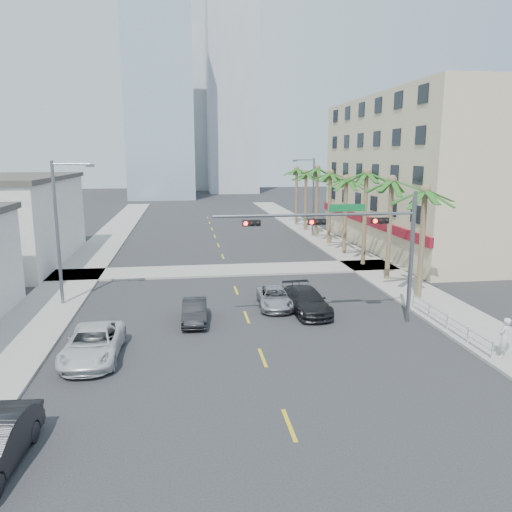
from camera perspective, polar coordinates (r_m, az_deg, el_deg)
The scene contains 25 objects.
ground at distance 20.26m, azimuth 2.59°, elevation -15.93°, with size 260.00×260.00×0.00m, color #262628.
sidewalk_right at distance 41.74m, azimuth 13.74°, elevation -1.67°, with size 4.00×120.00×0.15m, color gray.
sidewalk_left at distance 39.71m, azimuth -20.43°, elevation -2.74°, with size 4.00×120.00×0.15m, color gray.
sidewalk_cross at distance 40.87m, azimuth -3.16°, elevation -1.63°, with size 80.00×4.00×0.15m, color gray.
building_right at distance 54.05m, azimuth 20.12°, elevation 8.84°, with size 15.25×28.00×15.00m.
tower_far_left at distance 113.71m, azimuth -11.01°, elevation 18.67°, with size 14.00×14.00×48.00m, color #99B2C6.
tower_far_right at distance 129.93m, azimuth -2.78°, elevation 20.60°, with size 12.00×12.00×60.00m, color #ADADB2.
tower_far_center at distance 143.14m, azimuth -8.32°, elevation 16.02°, with size 16.00×16.00×42.00m, color #ADADB2.
traffic_signal_mast at distance 27.55m, azimuth 11.47°, elevation 2.35°, with size 11.12×0.54×7.20m.
palm_tree_0 at distance 33.33m, azimuth 18.79°, elevation 7.01°, with size 4.80×4.80×7.80m.
palm_tree_1 at distance 38.01m, azimuth 15.27°, elevation 8.21°, with size 4.80×4.80×8.16m.
palm_tree_2 at distance 42.82m, azimuth 12.53°, elevation 9.13°, with size 4.80×4.80×8.52m.
palm_tree_3 at distance 47.75m, azimuth 10.29°, elevation 8.59°, with size 4.80×4.80×7.80m.
palm_tree_4 at distance 52.69m, azimuth 8.50°, elevation 9.28°, with size 4.80×4.80×8.16m.
palm_tree_5 at distance 57.68m, azimuth 7.02°, elevation 9.84°, with size 4.80×4.80×8.52m.
palm_tree_6 at distance 62.73m, azimuth 5.75°, elevation 9.36°, with size 4.80×4.80×7.80m.
palm_tree_7 at distance 67.78m, azimuth 4.69°, elevation 9.82°, with size 4.80×4.80×8.16m.
streetlight_left at distance 32.83m, azimuth -21.47°, elevation 3.21°, with size 2.55×0.25×9.00m.
streetlight_right at distance 57.66m, azimuth 6.37°, elevation 7.15°, with size 2.55×0.25×9.00m.
guardrail at distance 28.69m, azimuth 21.03°, elevation -6.87°, with size 0.08×8.08×1.00m.
car_parked_far at distance 24.62m, azimuth -18.12°, elevation -9.54°, with size 2.43×5.28×1.47m, color silver.
car_lane_left at distance 28.58m, azimuth -7.03°, elevation -6.29°, with size 1.36×3.91×1.29m, color black.
car_lane_center at distance 31.17m, azimuth 2.19°, elevation -4.77°, with size 2.03×4.41×1.23m, color #B6B5BA.
car_lane_right at distance 30.21m, azimuth 5.81°, elevation -5.13°, with size 2.03×5.00×1.45m, color black.
pedestrian at distance 25.87m, azimuth 26.52°, elevation -8.33°, with size 0.69×0.45×1.88m, color silver.
Camera 1 is at (-3.43, -17.66, 9.31)m, focal length 35.00 mm.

